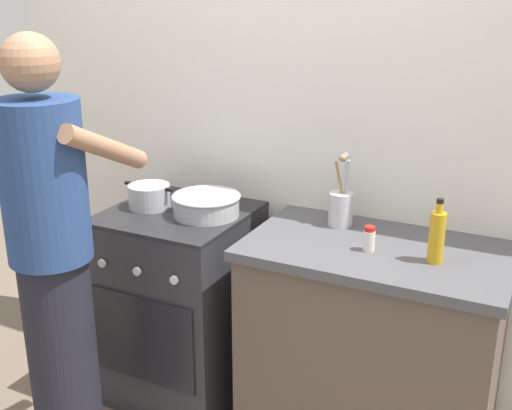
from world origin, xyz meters
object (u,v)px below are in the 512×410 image
Objects in this scene: pot at (149,196)px; person at (54,267)px; mixing_bowl at (206,204)px; spice_bottle at (369,239)px; oil_bottle at (437,236)px; stove_range at (181,303)px; utensil_crock at (341,205)px.

pot is 0.15× the size of person.
mixing_bowl is 3.10× the size of spice_bottle.
oil_bottle is at bearing 0.91° from spice_bottle.
stove_range is 1.01m from spice_bottle.
oil_bottle reaches higher than spice_bottle.
pot is at bearing 90.94° from person.
mixing_bowl is 0.74m from spice_bottle.
mixing_bowl is at bearing 176.61° from oil_bottle.
mixing_bowl is 1.25× the size of oil_bottle.
utensil_crock reaches higher than spice_bottle.
stove_range is 0.53× the size of person.
person is at bearing -101.72° from stove_range.
person is (-0.13, -0.63, 0.41)m from stove_range.
spice_bottle is (1.02, -0.04, -0.01)m from pot.
spice_bottle is (0.74, -0.06, -0.00)m from mixing_bowl.
spice_bottle is (0.18, -0.21, -0.04)m from utensil_crock.
person is at bearing -136.44° from utensil_crock.
spice_bottle is 0.06× the size of person.
utensil_crock reaches higher than oil_bottle.
spice_bottle is at bearing -179.09° from oil_bottle.
pot is 1.27m from oil_bottle.
utensil_crock is 0.28m from spice_bottle.
utensil_crock reaches higher than mixing_bowl.
mixing_bowl is at bearing 175.21° from spice_bottle.
person is (0.01, -0.62, -0.09)m from pot.
utensil_crock is (0.84, 0.17, 0.04)m from pot.
person is at bearing -150.21° from spice_bottle.
spice_bottle is at bearing 29.79° from person.
pot is at bearing 177.82° from spice_bottle.
spice_bottle is at bearing -48.18° from utensil_crock.
person reaches higher than spice_bottle.
pot is 0.85m from utensil_crock.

